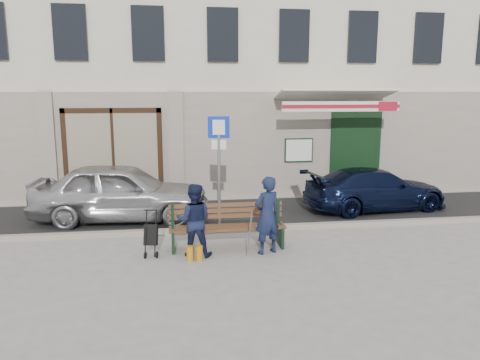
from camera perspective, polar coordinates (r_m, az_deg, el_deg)
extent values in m
plane|color=#9E9991|center=(9.56, 1.17, -8.88)|extent=(80.00, 80.00, 0.00)
cube|color=#282828|center=(12.49, -1.10, -4.12)|extent=(60.00, 3.20, 0.01)
cube|color=#9E9384|center=(10.95, -0.09, -5.97)|extent=(60.00, 0.18, 0.12)
cube|color=beige|center=(17.54, -3.39, 16.59)|extent=(20.00, 7.00, 10.00)
cube|color=#9E9384|center=(14.01, -2.05, 4.15)|extent=(20.00, 0.12, 3.20)
cube|color=maroon|center=(14.11, -15.13, 3.62)|extent=(2.50, 0.12, 2.00)
cube|color=black|center=(14.96, 13.83, 3.11)|extent=(1.60, 0.10, 2.60)
cube|color=black|center=(15.41, 13.17, 2.97)|extent=(1.25, 0.90, 2.40)
cube|color=white|center=(14.35, 7.20, 3.62)|extent=(0.80, 0.03, 0.65)
cube|color=white|center=(14.29, 11.13, 10.03)|extent=(3.40, 1.72, 0.42)
cube|color=white|center=(13.49, 12.28, 8.77)|extent=(3.40, 0.05, 0.28)
cube|color=#A31427|center=(13.46, 12.32, 8.76)|extent=(3.40, 0.02, 0.10)
imported|color=#B9B9BF|center=(12.06, -14.29, -1.41)|extent=(4.46, 2.08, 1.48)
imported|color=black|center=(13.35, 16.16, -1.07)|extent=(4.14, 2.13, 1.15)
cylinder|color=gray|center=(10.79, -2.56, 0.43)|extent=(0.07, 0.07, 2.56)
cube|color=#0D2BB7|center=(10.64, -2.62, 6.44)|extent=(0.49, 0.11, 0.49)
cube|color=white|center=(10.61, -2.60, 6.43)|extent=(0.28, 0.06, 0.33)
cube|color=white|center=(10.68, -2.60, 4.33)|extent=(0.34, 0.08, 0.22)
cube|color=brown|center=(9.70, -1.53, -5.79)|extent=(2.40, 0.50, 0.04)
cube|color=brown|center=(9.89, -1.73, -3.72)|extent=(2.40, 0.10, 0.36)
cube|color=black|center=(9.71, -8.16, -7.27)|extent=(0.06, 0.50, 0.45)
cube|color=black|center=(9.95, 4.94, -6.76)|extent=(0.06, 0.50, 0.45)
cube|color=white|center=(9.70, 2.96, -5.61)|extent=(0.34, 0.25, 0.11)
cylinder|color=gray|center=(9.09, 1.15, -6.60)|extent=(0.07, 0.34, 0.96)
cylinder|color=#B57812|center=(9.12, -6.12, -8.92)|extent=(0.13, 0.13, 0.30)
cylinder|color=#B57812|center=(9.13, -4.97, -8.89)|extent=(0.13, 0.13, 0.30)
imported|color=#161D3C|center=(9.34, 3.32, -4.31)|extent=(0.67, 0.56, 1.57)
imported|color=#141A38|center=(9.23, -5.63, -4.90)|extent=(0.78, 0.65, 1.46)
cylinder|color=black|center=(9.42, -11.47, -8.98)|extent=(0.06, 0.13, 0.13)
cylinder|color=black|center=(9.41, -10.10, -8.96)|extent=(0.06, 0.13, 0.13)
cube|color=black|center=(9.48, -10.81, -6.58)|extent=(0.30, 0.28, 0.44)
cylinder|color=black|center=(9.46, -10.88, -3.63)|extent=(0.24, 0.07, 0.02)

